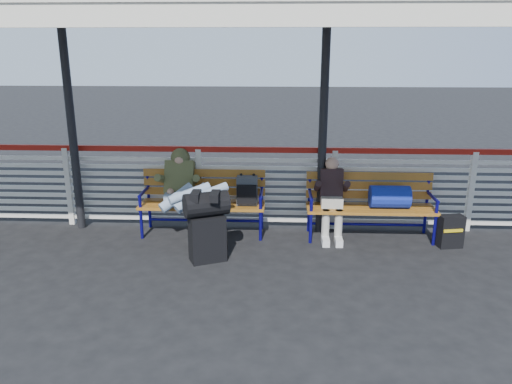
# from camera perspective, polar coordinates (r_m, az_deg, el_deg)

# --- Properties ---
(ground) EXTENTS (60.00, 60.00, 0.00)m
(ground) POSITION_cam_1_polar(r_m,az_deg,el_deg) (6.00, -9.16, -10.08)
(ground) COLOR black
(ground) RESTS_ON ground
(fence) EXTENTS (12.08, 0.08, 1.24)m
(fence) POSITION_cam_1_polar(r_m,az_deg,el_deg) (7.52, -6.48, 0.87)
(fence) COLOR silver
(fence) RESTS_ON ground
(canopy) EXTENTS (12.60, 3.60, 3.16)m
(canopy) POSITION_cam_1_polar(r_m,az_deg,el_deg) (6.25, -8.79, 19.74)
(canopy) COLOR silver
(canopy) RESTS_ON ground
(luggage_stack) EXTENTS (0.63, 0.50, 0.91)m
(luggage_stack) POSITION_cam_1_polar(r_m,az_deg,el_deg) (6.33, -5.64, -3.64)
(luggage_stack) COLOR black
(luggage_stack) RESTS_ON ground
(bench_left) EXTENTS (1.80, 0.56, 0.92)m
(bench_left) POSITION_cam_1_polar(r_m,az_deg,el_deg) (7.25, -4.85, -0.33)
(bench_left) COLOR #AA6D21
(bench_left) RESTS_ON ground
(bench_right) EXTENTS (1.80, 0.56, 0.92)m
(bench_right) POSITION_cam_1_polar(r_m,az_deg,el_deg) (7.25, 13.85, -0.72)
(bench_right) COLOR #AA6D21
(bench_right) RESTS_ON ground
(traveler_man) EXTENTS (0.94, 1.55, 0.77)m
(traveler_man) POSITION_cam_1_polar(r_m,az_deg,el_deg) (6.92, -7.80, 0.13)
(traveler_man) COLOR #8E9CBF
(traveler_man) RESTS_ON ground
(companion_person) EXTENTS (0.32, 0.66, 1.15)m
(companion_person) POSITION_cam_1_polar(r_m,az_deg,el_deg) (7.13, 8.64, -0.61)
(companion_person) COLOR #B0ADA0
(companion_person) RESTS_ON ground
(suitcase_side) EXTENTS (0.35, 0.25, 0.45)m
(suitcase_side) POSITION_cam_1_polar(r_m,az_deg,el_deg) (7.31, 21.34, -4.21)
(suitcase_side) COLOR black
(suitcase_side) RESTS_ON ground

